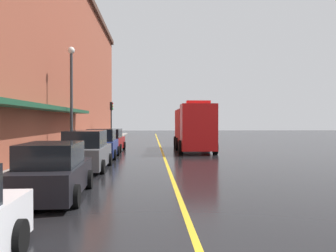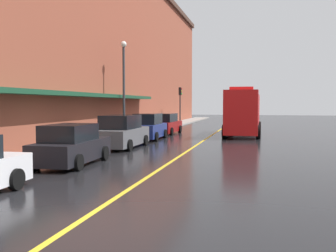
{
  "view_description": "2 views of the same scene",
  "coord_description": "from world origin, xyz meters",
  "px_view_note": "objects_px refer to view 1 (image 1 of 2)",
  "views": [
    {
      "loc": [
        -0.88,
        -4.17,
        2.37
      ],
      "look_at": [
        0.55,
        24.9,
        1.93
      ],
      "focal_mm": 38.04,
      "sensor_mm": 36.0,
      "label": 1
    },
    {
      "loc": [
        3.76,
        -7.64,
        2.54
      ],
      "look_at": [
        -2.78,
        19.57,
        0.91
      ],
      "focal_mm": 40.92,
      "sensor_mm": 36.0,
      "label": 2
    }
  ],
  "objects_px": {
    "parked_car_2": "(86,152)",
    "street_lamp_left": "(71,89)",
    "traffic_light_near": "(111,114)",
    "parked_car_4": "(110,141)",
    "fire_truck": "(193,128)",
    "parking_meter_2": "(80,141)",
    "parking_meter_0": "(78,142)",
    "parked_car_3": "(102,144)",
    "parked_car_1": "(53,172)"
  },
  "relations": [
    {
      "from": "parked_car_2",
      "to": "street_lamp_left",
      "type": "height_order",
      "value": "street_lamp_left"
    },
    {
      "from": "street_lamp_left",
      "to": "traffic_light_near",
      "type": "xyz_separation_m",
      "value": [
        0.66,
        17.18,
        -1.24
      ]
    },
    {
      "from": "parked_car_4",
      "to": "traffic_light_near",
      "type": "height_order",
      "value": "traffic_light_near"
    },
    {
      "from": "fire_truck",
      "to": "parking_meter_2",
      "type": "xyz_separation_m",
      "value": [
        -7.83,
        -5.13,
        -0.73
      ]
    },
    {
      "from": "parking_meter_0",
      "to": "parking_meter_2",
      "type": "distance_m",
      "value": 0.6
    },
    {
      "from": "parked_car_3",
      "to": "parked_car_4",
      "type": "bearing_deg",
      "value": -0.23
    },
    {
      "from": "parking_meter_0",
      "to": "street_lamp_left",
      "type": "xyz_separation_m",
      "value": [
        -0.6,
        1.09,
        3.34
      ]
    },
    {
      "from": "parked_car_3",
      "to": "street_lamp_left",
      "type": "height_order",
      "value": "street_lamp_left"
    },
    {
      "from": "parked_car_2",
      "to": "parked_car_4",
      "type": "bearing_deg",
      "value": 0.03
    },
    {
      "from": "parked_car_4",
      "to": "fire_truck",
      "type": "relative_size",
      "value": 0.57
    },
    {
      "from": "parked_car_2",
      "to": "fire_truck",
      "type": "bearing_deg",
      "value": -31.78
    },
    {
      "from": "parking_meter_0",
      "to": "parked_car_2",
      "type": "bearing_deg",
      "value": -73.76
    },
    {
      "from": "parking_meter_0",
      "to": "parking_meter_2",
      "type": "bearing_deg",
      "value": 90.0
    },
    {
      "from": "street_lamp_left",
      "to": "parking_meter_2",
      "type": "bearing_deg",
      "value": -38.82
    },
    {
      "from": "parked_car_1",
      "to": "parking_meter_2",
      "type": "relative_size",
      "value": 3.42
    },
    {
      "from": "parking_meter_0",
      "to": "parked_car_1",
      "type": "bearing_deg",
      "value": -82.34
    },
    {
      "from": "parked_car_3",
      "to": "traffic_light_near",
      "type": "xyz_separation_m",
      "value": [
        -1.34,
        17.63,
        2.3
      ]
    },
    {
      "from": "fire_truck",
      "to": "parked_car_2",
      "type": "bearing_deg",
      "value": -31.11
    },
    {
      "from": "parking_meter_2",
      "to": "street_lamp_left",
      "type": "xyz_separation_m",
      "value": [
        -0.6,
        0.48,
        3.34
      ]
    },
    {
      "from": "parked_car_1",
      "to": "parking_meter_0",
      "type": "relative_size",
      "value": 3.42
    },
    {
      "from": "parked_car_3",
      "to": "parking_meter_0",
      "type": "relative_size",
      "value": 3.2
    },
    {
      "from": "parked_car_2",
      "to": "street_lamp_left",
      "type": "bearing_deg",
      "value": 18.66
    },
    {
      "from": "parking_meter_0",
      "to": "street_lamp_left",
      "type": "bearing_deg",
      "value": 118.94
    },
    {
      "from": "parked_car_3",
      "to": "street_lamp_left",
      "type": "relative_size",
      "value": 0.61
    },
    {
      "from": "parked_car_3",
      "to": "parked_car_4",
      "type": "xyz_separation_m",
      "value": [
        -0.05,
        5.22,
        -0.05
      ]
    },
    {
      "from": "parked_car_2",
      "to": "parked_car_3",
      "type": "distance_m",
      "value": 5.36
    },
    {
      "from": "parked_car_2",
      "to": "parking_meter_0",
      "type": "height_order",
      "value": "parked_car_2"
    },
    {
      "from": "parked_car_4",
      "to": "traffic_light_near",
      "type": "bearing_deg",
      "value": 7.54
    },
    {
      "from": "parking_meter_0",
      "to": "street_lamp_left",
      "type": "height_order",
      "value": "street_lamp_left"
    },
    {
      "from": "parked_car_2",
      "to": "fire_truck",
      "type": "relative_size",
      "value": 0.56
    },
    {
      "from": "parked_car_3",
      "to": "traffic_light_near",
      "type": "height_order",
      "value": "traffic_light_near"
    },
    {
      "from": "street_lamp_left",
      "to": "parking_meter_0",
      "type": "bearing_deg",
      "value": -61.06
    },
    {
      "from": "parked_car_4",
      "to": "fire_truck",
      "type": "height_order",
      "value": "fire_truck"
    },
    {
      "from": "parked_car_1",
      "to": "parked_car_2",
      "type": "relative_size",
      "value": 0.95
    },
    {
      "from": "fire_truck",
      "to": "traffic_light_near",
      "type": "distance_m",
      "value": 14.81
    },
    {
      "from": "parked_car_3",
      "to": "parked_car_2",
      "type": "bearing_deg",
      "value": 178.88
    },
    {
      "from": "parked_car_3",
      "to": "parked_car_4",
      "type": "distance_m",
      "value": 5.22
    },
    {
      "from": "parked_car_3",
      "to": "parked_car_1",
      "type": "bearing_deg",
      "value": 179.53
    },
    {
      "from": "parked_car_2",
      "to": "parked_car_3",
      "type": "height_order",
      "value": "parked_car_2"
    },
    {
      "from": "parking_meter_2",
      "to": "traffic_light_near",
      "type": "height_order",
      "value": "traffic_light_near"
    },
    {
      "from": "parking_meter_2",
      "to": "parked_car_3",
      "type": "bearing_deg",
      "value": 1.14
    },
    {
      "from": "parking_meter_2",
      "to": "traffic_light_near",
      "type": "bearing_deg",
      "value": 89.8
    },
    {
      "from": "parked_car_3",
      "to": "parking_meter_2",
      "type": "distance_m",
      "value": 1.42
    },
    {
      "from": "parked_car_1",
      "to": "fire_truck",
      "type": "relative_size",
      "value": 0.54
    },
    {
      "from": "parked_car_3",
      "to": "fire_truck",
      "type": "relative_size",
      "value": 0.5
    },
    {
      "from": "parked_car_2",
      "to": "traffic_light_near",
      "type": "relative_size",
      "value": 1.11
    },
    {
      "from": "street_lamp_left",
      "to": "fire_truck",
      "type": "bearing_deg",
      "value": 28.86
    },
    {
      "from": "parked_car_4",
      "to": "street_lamp_left",
      "type": "distance_m",
      "value": 6.28
    },
    {
      "from": "parked_car_2",
      "to": "traffic_light_near",
      "type": "xyz_separation_m",
      "value": [
        -1.32,
        22.99,
        2.28
      ]
    },
    {
      "from": "parked_car_1",
      "to": "street_lamp_left",
      "type": "bearing_deg",
      "value": 7.5
    }
  ]
}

